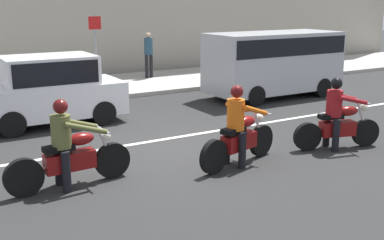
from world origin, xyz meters
The scene contains 10 objects.
ground_plane centered at (0.00, 0.00, 0.00)m, with size 80.00×80.00×0.00m, color #282828.
sidewalk_slab centered at (0.00, 8.00, 0.07)m, with size 40.00×4.40×0.14m, color #A8A399.
lane_marking_stripe centered at (0.78, 0.90, 0.00)m, with size 18.00×0.14×0.01m, color silver.
motorcycle_with_rider_orange_stripe centered at (0.52, -1.40, 0.65)m, with size 2.11×0.83×1.61m.
motorcycle_with_rider_olive centered at (-2.71, -0.86, 0.64)m, with size 2.26×0.70×1.58m.
motorcycle_with_rider_crimson centered at (3.00, -1.63, 0.65)m, with size 1.98×0.87×1.58m.
parked_hatchback_white centered at (-1.84, 3.68, 0.93)m, with size 3.68×1.76×1.80m.
parked_van_silver centered at (5.55, 3.57, 1.25)m, with size 4.58×1.96×2.15m.
street_sign_post centered at (0.74, 7.39, 1.67)m, with size 0.44×0.08×2.53m.
pedestrian_bystander centered at (3.34, 8.60, 1.19)m, with size 0.34×0.34×1.79m.
Camera 1 is at (-4.84, -8.68, 3.19)m, focal length 44.52 mm.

